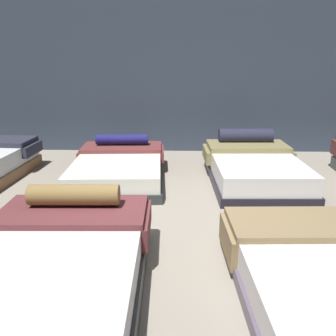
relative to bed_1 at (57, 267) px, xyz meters
The scene contains 5 objects.
ground_plane 1.65m from the bed_1, 44.04° to the left, with size 18.00×18.00×0.02m, color gray.
showroom_back_wall 5.35m from the bed_1, 76.85° to the left, with size 18.00×0.06×3.50m, color #333D4C.
bed_1 is the anchor object (origin of this frame).
bed_5 3.01m from the bed_1, 89.35° to the left, with size 1.61×2.20×0.64m.
bed_6 3.75m from the bed_1, 52.22° to the left, with size 1.55×2.13×0.75m.
Camera 1 is at (-0.15, -3.64, 1.93)m, focal length 36.61 mm.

